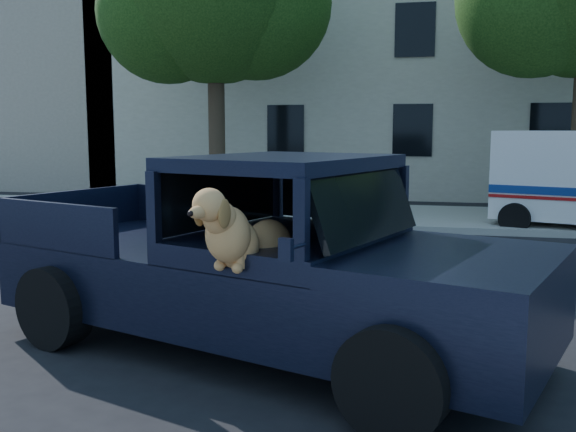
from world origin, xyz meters
name	(u,v)px	position (x,y,z in m)	size (l,w,h in m)	color
ground	(283,330)	(0.00, 0.00, 0.00)	(120.00, 120.00, 0.00)	black
far_sidewalk	(365,216)	(0.00, 9.20, 0.07)	(60.00, 4.00, 0.15)	gray
lane_stripes	(456,272)	(2.00, 3.40, 0.01)	(21.60, 0.14, 0.01)	silver
building_main	(476,62)	(3.00, 16.50, 4.50)	(26.00, 6.00, 9.00)	beige
building_left	(11,85)	(-15.00, 16.50, 4.00)	(12.00, 6.00, 8.00)	tan
pickup_truck	(254,285)	(-0.15, -0.65, 0.67)	(5.90, 3.84, 1.97)	black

